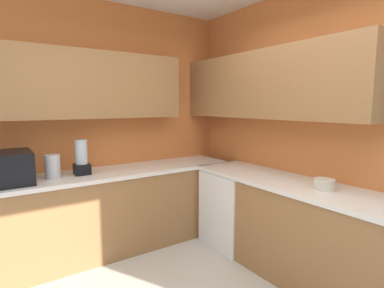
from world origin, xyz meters
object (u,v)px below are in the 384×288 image
at_px(dishwasher, 235,208).
at_px(microwave, 10,168).
at_px(kettle, 53,167).
at_px(bowl, 324,184).
at_px(blender_appliance, 82,159).

relative_size(dishwasher, microwave, 1.75).
xyz_separation_m(kettle, bowl, (1.70, 1.82, -0.07)).
bearing_deg(bowl, kettle, -132.93).
height_order(dishwasher, bowl, bowl).
bearing_deg(kettle, bowl, 47.07).
relative_size(kettle, bowl, 1.34).
height_order(kettle, blender_appliance, blender_appliance).
bearing_deg(blender_appliance, dishwasher, 66.47).
height_order(microwave, blender_appliance, blender_appliance).
bearing_deg(kettle, dishwasher, 70.37).
bearing_deg(microwave, dishwasher, 72.90).
xyz_separation_m(bowl, blender_appliance, (-1.72, -1.55, 0.12)).
xyz_separation_m(dishwasher, kettle, (-0.64, -1.79, 0.58)).
height_order(kettle, bowl, kettle).
height_order(microwave, kettle, microwave).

